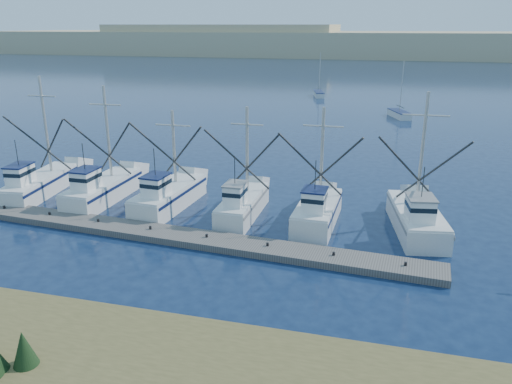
% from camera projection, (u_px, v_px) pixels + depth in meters
% --- Properties ---
extents(ground, '(500.00, 500.00, 0.00)m').
position_uv_depth(ground, '(289.00, 300.00, 24.88)').
color(ground, '#0C1A37').
rests_on(ground, ground).
extents(floating_dock, '(32.79, 4.55, 0.44)m').
position_uv_depth(floating_dock, '(178.00, 236.00, 31.88)').
color(floating_dock, '#65605A').
rests_on(floating_dock, ground).
extents(dune_ridge, '(360.00, 60.00, 10.00)m').
position_uv_depth(dune_ridge, '(382.00, 44.00, 215.82)').
color(dune_ridge, tan).
rests_on(dune_ridge, ground).
extents(trawler_fleet, '(32.61, 8.82, 9.25)m').
position_uv_depth(trawler_fleet, '(203.00, 200.00, 36.30)').
color(trawler_fleet, silver).
rests_on(trawler_fleet, ground).
extents(sailboat_near, '(3.52, 5.75, 8.10)m').
position_uv_depth(sailboat_near, '(399.00, 114.00, 73.49)').
color(sailboat_near, silver).
rests_on(sailboat_near, ground).
extents(sailboat_far, '(2.88, 6.01, 8.10)m').
position_uv_depth(sailboat_far, '(319.00, 94.00, 94.88)').
color(sailboat_far, silver).
rests_on(sailboat_far, ground).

